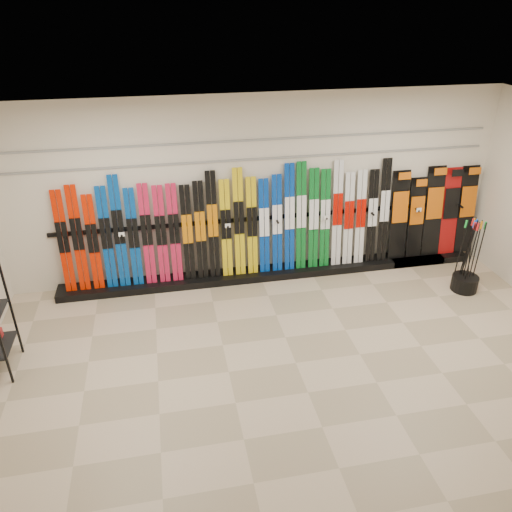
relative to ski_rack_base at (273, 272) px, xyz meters
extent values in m
plane|color=gray|center=(-0.22, -2.28, -0.06)|extent=(8.00, 8.00, 0.00)
plane|color=beige|center=(-0.22, 0.22, 1.44)|extent=(8.00, 0.00, 8.00)
plane|color=silver|center=(-0.22, -2.28, 2.94)|extent=(8.00, 8.00, 0.00)
cube|color=black|center=(0.00, 0.00, 0.00)|extent=(8.00, 0.40, 0.12)
cube|color=red|center=(-3.28, 0.05, 0.87)|extent=(0.17, 0.21, 1.62)
cube|color=red|center=(-3.06, 0.05, 0.90)|extent=(0.17, 0.22, 1.68)
cube|color=red|center=(-2.85, 0.04, 0.82)|extent=(0.17, 0.20, 1.52)
cube|color=#063E8F|center=(-2.64, 0.05, 0.88)|extent=(0.17, 0.22, 1.63)
cube|color=#063E8F|center=(-2.45, 0.06, 0.95)|extent=(0.17, 0.24, 1.79)
cube|color=#063E8F|center=(-2.24, 0.05, 0.85)|extent=(0.17, 0.21, 1.58)
cube|color=#BB173C|center=(-2.03, 0.05, 0.88)|extent=(0.17, 0.22, 1.63)
cube|color=#BB173C|center=(-1.81, 0.05, 0.85)|extent=(0.17, 0.21, 1.59)
cube|color=#BB173C|center=(-1.61, 0.05, 0.86)|extent=(0.17, 0.21, 1.60)
cube|color=black|center=(-1.40, 0.05, 0.84)|extent=(0.17, 0.21, 1.57)
cube|color=black|center=(-1.19, 0.05, 0.87)|extent=(0.17, 0.21, 1.61)
cube|color=black|center=(-0.99, 0.06, 0.94)|extent=(0.17, 0.23, 1.76)
cube|color=gold|center=(-0.78, 0.05, 0.86)|extent=(0.17, 0.21, 1.61)
cube|color=gold|center=(-0.57, 0.06, 0.95)|extent=(0.17, 0.23, 1.78)
cube|color=gold|center=(-0.36, 0.05, 0.87)|extent=(0.17, 0.21, 1.62)
cube|color=#0637A0|center=(-0.16, 0.05, 0.85)|extent=(0.17, 0.21, 1.58)
cube|color=#0637A0|center=(0.06, 0.05, 0.88)|extent=(0.17, 0.22, 1.63)
cube|color=#0637A0|center=(0.27, 0.06, 0.96)|extent=(0.17, 0.24, 1.80)
cube|color=#0C6722|center=(0.47, 0.06, 0.97)|extent=(0.17, 0.24, 1.81)
cube|color=#0C6722|center=(0.68, 0.05, 0.91)|extent=(0.17, 0.22, 1.70)
cube|color=#0C6722|center=(0.88, 0.05, 0.89)|extent=(0.17, 0.22, 1.67)
cube|color=silver|center=(1.09, 0.06, 0.96)|extent=(0.17, 0.24, 1.80)
cube|color=silver|center=(1.30, 0.05, 0.85)|extent=(0.17, 0.21, 1.59)
cube|color=silver|center=(1.51, 0.05, 0.87)|extent=(0.17, 0.21, 1.62)
cube|color=black|center=(1.72, 0.05, 0.86)|extent=(0.17, 0.21, 1.61)
cube|color=black|center=(1.93, 0.06, 0.95)|extent=(0.17, 0.23, 1.78)
cube|color=black|center=(2.23, 0.08, 0.83)|extent=(0.31, 0.24, 1.55)
cube|color=black|center=(2.54, 0.07, 0.76)|extent=(0.28, 0.22, 1.41)
cube|color=black|center=(2.87, 0.08, 0.85)|extent=(0.33, 0.24, 1.58)
cube|color=#990C0C|center=(3.19, 0.08, 0.83)|extent=(0.30, 0.24, 1.54)
cube|color=black|center=(3.51, 0.08, 0.83)|extent=(0.32, 0.24, 1.55)
cylinder|color=black|center=(2.93, -1.06, 0.07)|extent=(0.41, 0.41, 0.25)
cylinder|color=black|center=(2.91, -1.09, 0.55)|extent=(0.14, 0.13, 1.17)
cylinder|color=black|center=(3.01, -1.04, 0.55)|extent=(0.10, 0.13, 1.17)
cylinder|color=black|center=(2.99, -0.96, 0.55)|extent=(0.08, 0.14, 1.17)
cylinder|color=black|center=(3.06, -1.07, 0.55)|extent=(0.04, 0.08, 1.18)
cylinder|color=black|center=(2.94, -0.91, 0.55)|extent=(0.15, 0.07, 1.17)
cylinder|color=black|center=(2.96, -0.92, 0.55)|extent=(0.13, 0.09, 1.18)
cylinder|color=black|center=(2.92, -0.99, 0.55)|extent=(0.12, 0.03, 1.18)
cylinder|color=black|center=(2.80, -0.96, 0.55)|extent=(0.09, 0.04, 1.18)
cylinder|color=black|center=(2.89, -1.05, 0.55)|extent=(0.08, 0.11, 1.18)
cube|color=gray|center=(-0.22, 0.20, 1.94)|extent=(7.60, 0.02, 0.03)
cube|color=gray|center=(-0.22, 0.20, 2.24)|extent=(7.60, 0.02, 0.03)
camera|label=1|loc=(-1.74, -7.18, 4.24)|focal=35.00mm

